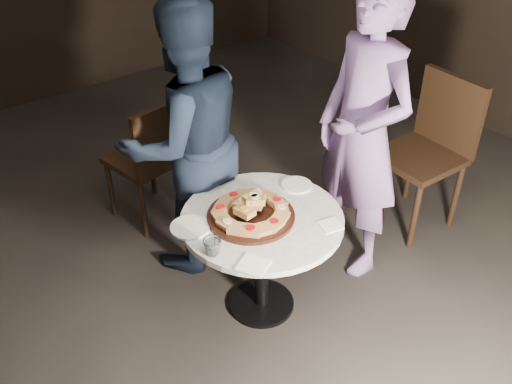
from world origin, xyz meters
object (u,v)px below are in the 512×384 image
(focaccia_pile, at_px, (251,209))
(diner_navy, at_px, (186,142))
(table, at_px, (262,235))
(chair_right, at_px, (432,143))
(serving_board, at_px, (251,216))
(water_glass, at_px, (212,247))
(diner_teal, at_px, (363,134))
(chair_far, at_px, (152,155))

(focaccia_pile, height_order, diner_navy, diner_navy)
(table, distance_m, chair_right, 1.42)
(diner_navy, bearing_deg, serving_board, 95.22)
(water_glass, bearing_deg, diner_navy, 65.69)
(serving_board, bearing_deg, diner_navy, 90.05)
(water_glass, bearing_deg, diner_teal, 3.65)
(diner_navy, bearing_deg, water_glass, 70.86)
(serving_board, relative_size, focaccia_pile, 1.12)
(chair_far, bearing_deg, water_glass, 65.42)
(table, xyz_separation_m, focaccia_pile, (-0.05, 0.03, 0.17))
(focaccia_pile, bearing_deg, chair_right, -1.96)
(diner_navy, xyz_separation_m, diner_teal, (0.77, -0.64, 0.06))
(serving_board, bearing_deg, chair_far, 89.26)
(diner_teal, bearing_deg, focaccia_pile, -87.20)
(water_glass, distance_m, diner_navy, 0.79)
(chair_right, bearing_deg, focaccia_pile, -88.58)
(chair_right, bearing_deg, serving_board, -88.45)
(chair_right, bearing_deg, diner_teal, -87.13)
(water_glass, height_order, chair_right, chair_right)
(chair_far, xyz_separation_m, chair_right, (1.45, -1.10, 0.07))
(serving_board, distance_m, chair_right, 1.47)
(chair_far, height_order, diner_navy, diner_navy)
(focaccia_pile, xyz_separation_m, diner_teal, (0.76, -0.04, 0.19))
(chair_far, height_order, chair_right, chair_right)
(serving_board, distance_m, chair_far, 1.06)
(water_glass, bearing_deg, table, 12.03)
(water_glass, relative_size, diner_navy, 0.05)
(water_glass, bearing_deg, serving_board, 18.99)
(focaccia_pile, distance_m, chair_right, 1.47)
(table, distance_m, serving_board, 0.14)
(serving_board, xyz_separation_m, diner_teal, (0.77, -0.04, 0.23))
(chair_right, xyz_separation_m, diner_navy, (-1.46, 0.64, 0.24))
(table, distance_m, chair_far, 1.09)
(chair_right, distance_m, diner_navy, 1.62)
(focaccia_pile, xyz_separation_m, diner_navy, (-0.00, 0.59, 0.14))
(table, distance_m, water_glass, 0.41)
(focaccia_pile, bearing_deg, diner_navy, 90.29)
(serving_board, height_order, diner_teal, diner_teal)
(serving_board, xyz_separation_m, chair_right, (1.46, -0.05, -0.07))
(serving_board, distance_m, diner_teal, 0.80)
(chair_far, bearing_deg, serving_board, 80.63)
(focaccia_pile, height_order, chair_right, chair_right)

